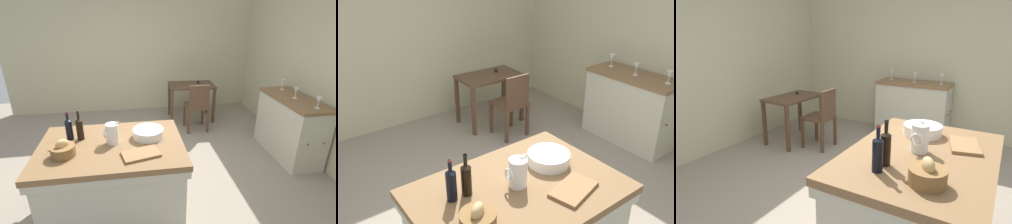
% 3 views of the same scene
% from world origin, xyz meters
% --- Properties ---
extents(ground_plane, '(6.76, 6.76, 0.00)m').
position_xyz_m(ground_plane, '(0.00, 0.00, 0.00)').
color(ground_plane, gray).
extents(wall_back, '(5.32, 0.12, 2.60)m').
position_xyz_m(wall_back, '(0.00, 2.60, 1.30)').
color(wall_back, '#B7B28E').
rests_on(wall_back, ground).
extents(wall_right, '(0.12, 5.20, 2.60)m').
position_xyz_m(wall_right, '(2.60, 0.00, 1.30)').
color(wall_right, '#B7B28E').
rests_on(wall_right, ground).
extents(side_cabinet, '(0.52, 1.20, 0.94)m').
position_xyz_m(side_cabinet, '(2.26, 0.23, 0.47)').
color(side_cabinet, brown).
rests_on(side_cabinet, ground).
extents(writing_desk, '(0.92, 0.60, 0.79)m').
position_xyz_m(writing_desk, '(1.09, 1.82, 0.62)').
color(writing_desk, '#513826').
rests_on(writing_desk, ground).
extents(wooden_chair, '(0.40, 0.40, 0.92)m').
position_xyz_m(wooden_chair, '(1.07, 1.26, 0.50)').
color(wooden_chair, '#513826').
rests_on(wooden_chair, ground).
extents(pitcher, '(0.17, 0.13, 0.25)m').
position_xyz_m(pitcher, '(-0.34, -0.61, 0.99)').
color(pitcher, white).
rests_on(pitcher, island_table).
extents(wash_bowl, '(0.33, 0.33, 0.09)m').
position_xyz_m(wash_bowl, '(0.03, -0.54, 0.92)').
color(wash_bowl, white).
rests_on(wash_bowl, island_table).
extents(bread_basket, '(0.23, 0.23, 0.17)m').
position_xyz_m(bread_basket, '(-0.79, -0.79, 0.94)').
color(bread_basket, brown).
rests_on(bread_basket, island_table).
extents(cutting_board, '(0.39, 0.29, 0.02)m').
position_xyz_m(cutting_board, '(-0.07, -0.90, 0.89)').
color(cutting_board, olive).
rests_on(cutting_board, island_table).
extents(wine_bottle_dark, '(0.07, 0.07, 0.31)m').
position_xyz_m(wine_bottle_dark, '(-0.68, -0.48, 1.00)').
color(wine_bottle_dark, black).
rests_on(wine_bottle_dark, island_table).
extents(wine_bottle_amber, '(0.07, 0.07, 0.31)m').
position_xyz_m(wine_bottle_amber, '(-0.79, -0.47, 1.00)').
color(wine_bottle_amber, black).
rests_on(wine_bottle_amber, island_table).
extents(wine_glass_far_left, '(0.07, 0.07, 0.16)m').
position_xyz_m(wine_glass_far_left, '(2.29, -0.20, 1.04)').
color(wine_glass_far_left, white).
rests_on(wine_glass_far_left, side_cabinet).
extents(wine_glass_left, '(0.07, 0.07, 0.16)m').
position_xyz_m(wine_glass_left, '(2.25, 0.22, 1.05)').
color(wine_glass_left, white).
rests_on(wine_glass_left, side_cabinet).
extents(wine_glass_middle, '(0.07, 0.07, 0.17)m').
position_xyz_m(wine_glass_middle, '(2.30, 0.64, 1.05)').
color(wine_glass_middle, white).
rests_on(wine_glass_middle, side_cabinet).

